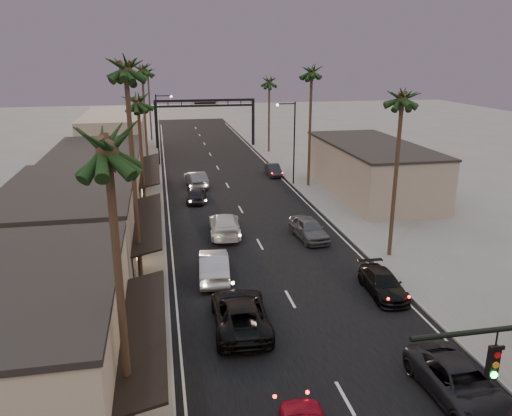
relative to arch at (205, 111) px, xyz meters
name	(u,v)px	position (x,y,z in m)	size (l,w,h in m)	color
ground	(236,201)	(0.00, -30.00, -5.53)	(200.00, 200.00, 0.00)	slate
road	(229,188)	(0.00, -25.00, -5.53)	(14.00, 120.00, 0.02)	black
sidewalk_left	(140,176)	(-9.50, -18.00, -5.47)	(5.00, 92.00, 0.12)	slate
sidewalk_right	(296,169)	(9.50, -18.00, -5.47)	(5.00, 92.00, 0.12)	slate
storefront_near	(17,348)	(-13.00, -58.00, -2.78)	(8.00, 12.00, 5.50)	#BFB092
storefront_mid	(72,230)	(-13.00, -44.00, -2.78)	(8.00, 14.00, 5.50)	gray
storefront_far	(98,177)	(-13.00, -28.00, -3.03)	(8.00, 16.00, 5.00)	#BFB092
storefront_dist	(116,135)	(-13.00, -5.00, -2.53)	(8.00, 20.00, 6.00)	gray
building_right	(371,170)	(14.00, -30.00, -3.03)	(8.00, 18.00, 5.00)	gray
arch	(205,111)	(0.00, 0.00, 0.00)	(15.20, 0.40, 7.27)	black
streetlight_right	(292,137)	(6.92, -25.00, -0.20)	(2.13, 0.30, 9.00)	black
streetlight_left	(160,124)	(-6.92, -12.00, -0.20)	(2.13, 0.30, 9.00)	black
palm_la	(106,136)	(-8.60, -61.00, 5.91)	(3.20, 3.20, 13.20)	#38281C
palm_lb	(125,62)	(-8.60, -48.00, 7.85)	(3.20, 3.20, 15.20)	#38281C
palm_lc	(137,97)	(-8.60, -34.00, 4.94)	(3.20, 3.20, 12.20)	#38281C
palm_ld	(142,66)	(-8.60, -15.00, 6.88)	(3.20, 3.20, 14.20)	#38281C
palm_ra	(403,92)	(8.60, -46.00, 5.91)	(3.20, 3.20, 13.20)	#38281C
palm_rb	(312,68)	(8.60, -26.00, 6.88)	(3.20, 3.20, 14.20)	#38281C
palm_rc	(269,79)	(8.60, -6.00, 4.94)	(3.20, 3.20, 12.20)	#38281C
palm_far	(147,69)	(-8.30, 8.00, 5.91)	(3.20, 3.20, 13.20)	#38281C
oncoming_pickup	(240,313)	(-3.39, -53.57, -4.69)	(2.80, 6.08, 1.69)	black
oncoming_silver	(214,266)	(-4.06, -47.23, -4.67)	(1.82, 5.23, 1.72)	#9D9EA2
oncoming_white	(225,224)	(-2.31, -39.30, -4.70)	(2.35, 5.78, 1.68)	silver
oncoming_dgrey	(196,194)	(-3.82, -29.53, -4.78)	(1.78, 4.41, 1.50)	black
oncoming_grey_far	(196,179)	(-3.37, -23.93, -4.69)	(1.79, 5.12, 1.69)	#525257
curbside_near	(461,384)	(4.64, -60.97, -4.75)	(2.59, 5.62, 1.56)	black
curbside_black	(383,283)	(5.61, -51.39, -4.85)	(1.91, 4.70, 1.36)	black
curbside_grey	(309,229)	(3.98, -41.50, -4.71)	(1.94, 4.83, 1.65)	#4C4C51
curbside_far	(273,170)	(6.00, -20.35, -4.87)	(1.41, 4.05, 1.34)	black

